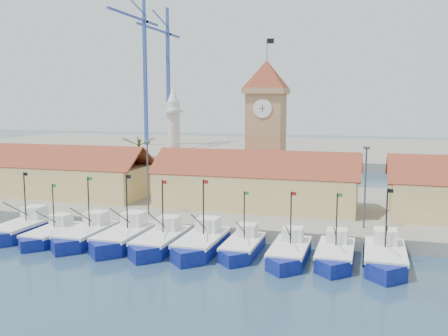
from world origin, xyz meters
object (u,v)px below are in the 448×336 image
(boat_5, at_px, (201,245))
(minaret, at_px, (174,139))
(boat_0, at_px, (21,230))
(clock_tower, at_px, (266,126))

(boat_5, xyz_separation_m, minaret, (-13.06, 25.10, 8.92))
(boat_0, relative_size, minaret, 0.63)
(boat_5, xyz_separation_m, clock_tower, (1.94, 23.10, 11.15))
(boat_0, relative_size, clock_tower, 0.45)
(clock_tower, distance_m, minaret, 15.30)
(boat_5, height_order, minaret, minaret)
(boat_0, bearing_deg, clock_tower, 44.30)
(boat_0, xyz_separation_m, minaret, (8.70, 25.13, 8.93))
(boat_5, distance_m, clock_tower, 25.72)
(boat_0, distance_m, boat_5, 21.76)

